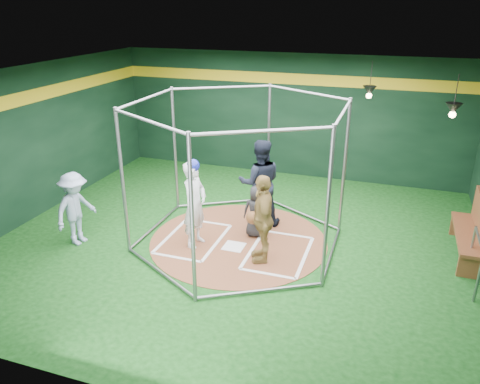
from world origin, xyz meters
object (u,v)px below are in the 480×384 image
(batter_figure, at_px, (195,203))
(visitor_leopard, at_px, (263,218))
(umpire, at_px, (260,183))
(dugout_bench, at_px, (474,229))

(batter_figure, xyz_separation_m, visitor_leopard, (1.50, -0.15, -0.04))
(batter_figure, xyz_separation_m, umpire, (0.98, 1.40, 0.06))
(visitor_leopard, height_order, umpire, umpire)
(batter_figure, height_order, visitor_leopard, batter_figure)
(batter_figure, bearing_deg, umpire, 54.90)
(batter_figure, distance_m, dugout_bench, 5.62)
(batter_figure, height_order, umpire, umpire)
(batter_figure, bearing_deg, dugout_bench, 13.97)
(batter_figure, relative_size, umpire, 0.94)
(visitor_leopard, distance_m, umpire, 1.63)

